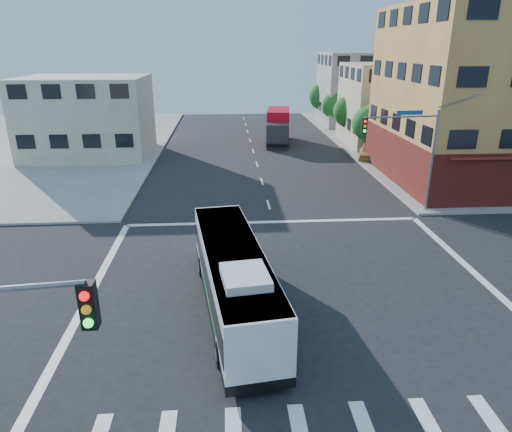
{
  "coord_description": "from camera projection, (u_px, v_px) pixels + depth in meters",
  "views": [
    {
      "loc": [
        -3.04,
        -18.29,
        10.89
      ],
      "look_at": [
        -1.46,
        4.97,
        2.15
      ],
      "focal_mm": 32.0,
      "sensor_mm": 36.0,
      "label": 1
    }
  ],
  "objects": [
    {
      "name": "parked_car",
      "position": [
        368.0,
        152.0,
        46.33
      ],
      "size": [
        3.22,
        4.84,
        1.53
      ],
      "primitive_type": "imported",
      "rotation": [
        0.0,
        0.0,
        -0.34
      ],
      "color": "tan",
      "rests_on": "ground"
    },
    {
      "name": "building_west",
      "position": [
        88.0,
        117.0,
        46.62
      ],
      "size": [
        12.06,
        10.06,
        8.0
      ],
      "color": "beige",
      "rests_on": "ground"
    },
    {
      "name": "street_tree_a",
      "position": [
        371.0,
        121.0,
        46.68
      ],
      "size": [
        3.6,
        3.6,
        5.53
      ],
      "color": "#3A2715",
      "rests_on": "ground"
    },
    {
      "name": "building_east_near",
      "position": [
        399.0,
        105.0,
        52.34
      ],
      "size": [
        12.06,
        10.06,
        9.0
      ],
      "color": "beige",
      "rests_on": "ground"
    },
    {
      "name": "ground",
      "position": [
        295.0,
        296.0,
        21.1
      ],
      "size": [
        120.0,
        120.0,
        0.0
      ],
      "primitive_type": "plane",
      "color": "black",
      "rests_on": "ground"
    },
    {
      "name": "transit_bus",
      "position": [
        234.0,
        278.0,
        19.4
      ],
      "size": [
        3.82,
        11.24,
        3.26
      ],
      "rotation": [
        0.0,
        0.0,
        0.14
      ],
      "color": "black",
      "rests_on": "ground"
    },
    {
      "name": "street_tree_d",
      "position": [
        323.0,
        95.0,
        69.0
      ],
      "size": [
        4.0,
        4.0,
        6.03
      ],
      "color": "#3A2715",
      "rests_on": "ground"
    },
    {
      "name": "building_east_far",
      "position": [
        364.0,
        89.0,
        65.24
      ],
      "size": [
        12.06,
        10.06,
        10.0
      ],
      "color": "#9C9B97",
      "rests_on": "ground"
    },
    {
      "name": "box_truck",
      "position": [
        278.0,
        127.0,
        53.55
      ],
      "size": [
        3.53,
        8.73,
        3.82
      ],
      "rotation": [
        0.0,
        0.0,
        -0.13
      ],
      "color": "#2A2A2F",
      "rests_on": "ground"
    },
    {
      "name": "signal_mast_ne",
      "position": [
        410.0,
        142.0,
        29.85
      ],
      "size": [
        7.91,
        1.13,
        8.07
      ],
      "color": "slate",
      "rests_on": "ground"
    },
    {
      "name": "corner_building_ne",
      "position": [
        504.0,
        110.0,
        37.56
      ],
      "size": [
        18.1,
        15.44,
        14.0
      ],
      "color": "gold",
      "rests_on": "ground"
    },
    {
      "name": "street_tree_b",
      "position": [
        350.0,
        109.0,
        54.1
      ],
      "size": [
        3.8,
        3.8,
        5.79
      ],
      "color": "#3A2715",
      "rests_on": "ground"
    },
    {
      "name": "street_tree_c",
      "position": [
        335.0,
        104.0,
        61.67
      ],
      "size": [
        3.4,
        3.4,
        5.29
      ],
      "color": "#3A2715",
      "rests_on": "ground"
    }
  ]
}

